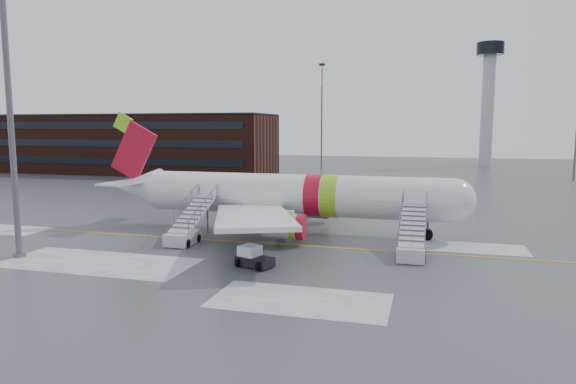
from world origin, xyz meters
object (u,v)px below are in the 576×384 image
(airstair_fwd, at_px, (412,243))
(pushback_tug, at_px, (253,257))
(airstair_aft, at_px, (187,230))
(airliner, at_px, (284,195))
(light_mast_near, at_px, (7,71))

(airstair_fwd, xyz_separation_m, pushback_tug, (-10.59, -5.67, -0.41))
(airstair_aft, bearing_deg, pushback_tug, -35.58)
(airstair_fwd, relative_size, pushback_tug, 2.66)
(airliner, xyz_separation_m, airstair_fwd, (11.84, -6.54, -2.35))
(pushback_tug, xyz_separation_m, light_mast_near, (-17.82, -2.16, 13.01))
(airstair_fwd, bearing_deg, pushback_tug, -151.83)
(airstair_fwd, relative_size, light_mast_near, 0.29)
(airliner, xyz_separation_m, light_mast_near, (-16.57, -14.37, 10.24))
(airstair_fwd, height_order, light_mast_near, light_mast_near)
(pushback_tug, bearing_deg, airstair_aft, 144.42)
(pushback_tug, height_order, light_mast_near, light_mast_near)
(airstair_fwd, bearing_deg, airstair_aft, 180.00)
(airliner, xyz_separation_m, airstair_aft, (-6.68, -6.54, -2.35))
(airliner, bearing_deg, light_mast_near, -139.07)
(airstair_fwd, height_order, airstair_aft, same)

